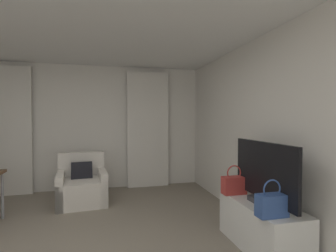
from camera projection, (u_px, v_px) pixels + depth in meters
name	position (u px, v px, depth m)	size (l,w,h in m)	color
wall_window	(82.00, 127.00, 5.40)	(5.12, 0.06, 2.60)	silver
wall_right	(284.00, 135.00, 3.07)	(0.06, 6.12, 2.60)	silver
curtain_left_panel	(6.00, 131.00, 4.95)	(0.90, 0.06, 2.50)	silver
curtain_right_panel	(148.00, 129.00, 5.61)	(0.90, 0.06, 2.50)	silver
armchair	(82.00, 187.00, 4.53)	(0.88, 0.88, 0.86)	silver
tv_console	(261.00, 226.00, 2.95)	(0.50, 1.13, 0.53)	white
tv_flatscreen	(264.00, 174.00, 2.89)	(0.20, 1.10, 0.70)	#333338
handbag_primary	(234.00, 184.00, 3.28)	(0.30, 0.14, 0.37)	#B73833
handbag_secondary	(272.00, 204.00, 2.52)	(0.30, 0.14, 0.37)	#335193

